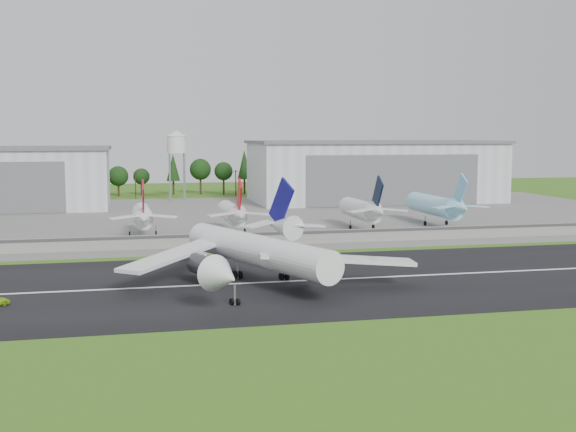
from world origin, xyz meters
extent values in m
plane|color=#3B6217|center=(0.00, 0.00, 0.00)|extent=(600.00, 600.00, 0.00)
cube|color=black|center=(0.00, 10.00, 0.05)|extent=(320.00, 60.00, 0.10)
cube|color=white|center=(0.00, 10.00, 0.11)|extent=(220.00, 1.00, 0.02)
cube|color=slate|center=(0.00, 120.00, 0.05)|extent=(320.00, 150.00, 0.10)
cube|color=gray|center=(0.00, 55.00, 1.75)|extent=(240.00, 0.50, 3.50)
cube|color=#38383A|center=(0.00, 54.70, 3.00)|extent=(240.00, 0.12, 0.70)
cube|color=silver|center=(75.00, 165.00, 12.00)|extent=(100.00, 45.00, 24.00)
cube|color=#595B60|center=(75.00, 165.00, 24.60)|extent=(102.00, 47.00, 1.20)
cube|color=#595B60|center=(75.00, 142.35, 10.08)|extent=(70.00, 0.30, 19.68)
cylinder|color=#99999E|center=(-8.00, 182.00, 10.00)|extent=(0.50, 0.50, 20.00)
cylinder|color=#99999E|center=(-2.00, 188.00, 10.00)|extent=(0.50, 0.50, 20.00)
cylinder|color=silver|center=(-5.00, 185.00, 23.50)|extent=(8.00, 8.00, 7.00)
cone|color=silver|center=(-5.00, 185.00, 28.20)|extent=(8.40, 8.40, 2.40)
cylinder|color=white|center=(-2.31, 10.00, 6.20)|extent=(21.81, 42.98, 5.80)
cone|color=white|center=(-11.65, -13.19, 6.20)|extent=(7.62, 7.73, 5.80)
cone|color=white|center=(7.58, 34.58, 7.40)|extent=(8.47, 10.41, 5.51)
cube|color=navy|center=(7.40, 34.12, 12.70)|extent=(4.03, 9.04, 11.13)
cube|color=white|center=(10.85, 2.54, 5.40)|extent=(28.41, 8.43, 2.65)
cylinder|color=#333338|center=(5.19, 3.21, 3.80)|extent=(5.58, 6.52, 3.80)
cube|color=white|center=(12.03, 32.25, 7.80)|extent=(9.20, 3.81, 0.98)
cube|color=white|center=(-16.98, 13.75, 5.40)|extent=(22.22, 24.95, 2.65)
cylinder|color=#333338|center=(-12.43, 10.30, 3.80)|extent=(5.58, 6.52, 3.80)
cube|color=white|center=(2.76, 35.99, 7.80)|extent=(8.96, 8.23, 0.98)
cube|color=#99999E|center=(-3.81, 6.29, 1.70)|extent=(20.48, 31.56, 3.20)
cylinder|color=black|center=(-5.37, 14.46, 0.85)|extent=(0.93, 1.54, 1.50)
cylinder|color=white|center=(-21.68, 80.00, 5.55)|extent=(5.09, 24.00, 5.09)
cone|color=white|center=(-21.68, 64.50, 6.55)|extent=(4.84, 7.00, 4.84)
cube|color=#A40C29|center=(-21.68, 65.00, 11.35)|extent=(0.45, 8.59, 10.02)
cylinder|color=#99999E|center=(-25.18, 78.00, 1.50)|extent=(0.32, 0.32, 3.00)
cylinder|color=#99999E|center=(-18.18, 78.00, 1.50)|extent=(0.32, 0.32, 3.00)
cylinder|color=black|center=(-25.18, 78.00, 0.80)|extent=(0.40, 1.40, 1.40)
cylinder|color=silver|center=(2.81, 80.00, 5.63)|extent=(5.25, 24.00, 5.25)
cone|color=silver|center=(2.81, 64.50, 6.63)|extent=(4.99, 7.00, 4.99)
cube|color=#B60E13|center=(2.81, 65.00, 11.43)|extent=(0.45, 8.59, 10.02)
cylinder|color=#99999E|center=(-0.69, 78.00, 1.50)|extent=(0.32, 0.32, 3.00)
cylinder|color=#99999E|center=(6.31, 78.00, 1.50)|extent=(0.32, 0.32, 3.00)
cylinder|color=black|center=(-0.69, 78.00, 0.80)|extent=(0.40, 1.40, 1.40)
cylinder|color=silver|center=(40.68, 80.00, 5.78)|extent=(5.56, 24.00, 5.56)
cone|color=silver|center=(40.68, 64.50, 6.78)|extent=(5.29, 7.00, 5.29)
cube|color=black|center=(40.68, 65.00, 11.58)|extent=(0.45, 8.59, 10.02)
cylinder|color=#99999E|center=(37.18, 78.00, 1.50)|extent=(0.32, 0.32, 3.00)
cylinder|color=#99999E|center=(44.18, 78.00, 1.50)|extent=(0.32, 0.32, 3.00)
cylinder|color=black|center=(37.18, 78.00, 0.80)|extent=(0.40, 1.40, 1.40)
cylinder|color=#92DEFC|center=(65.99, 85.00, 6.01)|extent=(6.01, 30.00, 6.01)
cone|color=#92DEFC|center=(65.99, 66.50, 7.01)|extent=(5.71, 7.00, 5.71)
cube|color=#6FB5E4|center=(65.99, 67.00, 11.81)|extent=(0.45, 8.59, 10.02)
cylinder|color=#99999E|center=(62.49, 83.00, 1.50)|extent=(0.32, 0.32, 3.00)
cylinder|color=#99999E|center=(69.49, 83.00, 1.50)|extent=(0.32, 0.32, 3.00)
cylinder|color=black|center=(62.49, 83.00, 0.80)|extent=(0.40, 1.40, 1.40)
camera|label=1|loc=(-25.53, -119.78, 27.35)|focal=45.00mm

